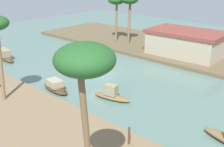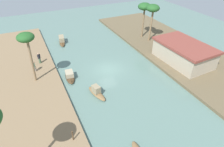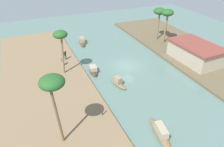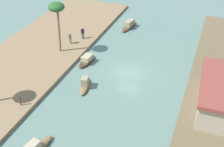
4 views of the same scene
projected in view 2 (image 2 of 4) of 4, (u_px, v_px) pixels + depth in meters
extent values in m
plane|color=slate|center=(108.00, 70.00, 29.40)|extent=(68.83, 68.83, 0.00)
cube|color=#846B4C|center=(13.00, 93.00, 24.59)|extent=(42.35, 12.23, 0.39)
cube|color=brown|center=(177.00, 51.00, 34.00)|extent=(42.35, 12.23, 0.39)
ellipsoid|color=brown|center=(97.00, 94.00, 24.42)|extent=(3.55, 1.63, 0.42)
cube|color=gray|center=(96.00, 89.00, 24.12)|extent=(1.20, 0.96, 0.89)
ellipsoid|color=brown|center=(62.00, 42.00, 37.23)|extent=(4.61, 1.73, 0.38)
cube|color=gray|center=(61.00, 39.00, 36.95)|extent=(2.15, 1.24, 0.85)
cylinder|color=brown|center=(62.00, 44.00, 35.40)|extent=(0.07, 0.07, 0.57)
ellipsoid|color=#47331E|center=(70.00, 77.00, 27.44)|extent=(3.55, 1.56, 0.41)
cube|color=tan|center=(69.00, 74.00, 27.20)|extent=(1.59, 1.19, 0.63)
cylinder|color=#47331E|center=(71.00, 81.00, 26.02)|extent=(0.07, 0.07, 0.51)
cylinder|color=gray|center=(35.00, 69.00, 28.16)|extent=(0.38, 0.38, 0.76)
cube|color=#4C664C|center=(34.00, 65.00, 27.79)|extent=(0.42, 0.25, 0.60)
sphere|color=#9E7556|center=(33.00, 62.00, 27.56)|extent=(0.20, 0.20, 0.20)
cylinder|color=#4C664C|center=(40.00, 61.00, 30.05)|extent=(0.51, 0.51, 0.83)
cube|color=#232328|center=(39.00, 56.00, 29.63)|extent=(0.49, 0.46, 0.66)
sphere|color=tan|center=(38.00, 54.00, 29.38)|extent=(0.23, 0.23, 0.23)
cylinder|color=#4C3823|center=(73.00, 136.00, 18.17)|extent=(0.14, 0.14, 1.16)
cylinder|color=#7F6647|center=(32.00, 61.00, 24.91)|extent=(0.29, 0.51, 5.82)
ellipsoid|color=#235623|center=(25.00, 37.00, 23.06)|extent=(2.09, 2.09, 1.15)
cylinder|color=#7F6647|center=(151.00, 26.00, 35.81)|extent=(0.35, 0.59, 5.58)
ellipsoid|color=#235623|center=(153.00, 8.00, 33.99)|extent=(2.40, 2.40, 1.32)
cylinder|color=#7F6647|center=(143.00, 23.00, 37.34)|extent=(0.32, 0.41, 5.37)
ellipsoid|color=#235623|center=(145.00, 6.00, 35.57)|extent=(2.42, 2.42, 1.33)
cube|color=tan|center=(183.00, 54.00, 30.01)|extent=(8.68, 5.60, 2.60)
cube|color=brown|center=(185.00, 45.00, 29.18)|extent=(9.20, 5.94, 0.38)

